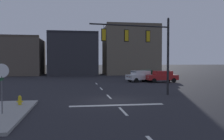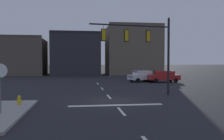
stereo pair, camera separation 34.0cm
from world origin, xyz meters
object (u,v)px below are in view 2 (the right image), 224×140
object	(u,v)px
stop_sign	(0,76)
fire_hydrant	(19,102)
car_lot_middle	(164,76)
car_lot_nearside	(143,76)
car_lot_farside	(149,75)
signal_mast_near_side	(144,43)

from	to	relation	value
stop_sign	fire_hydrant	world-z (taller)	stop_sign
car_lot_middle	fire_hydrant	bearing A→B (deg)	-133.64
car_lot_nearside	car_lot_middle	bearing A→B (deg)	-24.97
stop_sign	fire_hydrant	xyz separation A→B (m)	(0.34, 2.63, -1.82)
car_lot_nearside	car_lot_middle	world-z (taller)	same
car_lot_middle	fire_hydrant	distance (m)	22.84
stop_sign	car_lot_farside	xyz separation A→B (m)	(14.95, 22.82, -1.29)
car_lot_farside	fire_hydrant	size ratio (longest dim) A/B	6.16
signal_mast_near_side	stop_sign	bearing A→B (deg)	-146.51
car_lot_farside	car_lot_middle	bearing A→B (deg)	-72.69
car_lot_farside	fire_hydrant	xyz separation A→B (m)	(-14.62, -20.20, -0.53)
stop_sign	fire_hydrant	distance (m)	3.21
stop_sign	car_lot_nearside	distance (m)	24.45
car_lot_nearside	fire_hydrant	world-z (taller)	car_lot_nearside
signal_mast_near_side	fire_hydrant	size ratio (longest dim) A/B	9.45
stop_sign	car_lot_middle	distance (m)	25.05
signal_mast_near_side	car_lot_nearside	size ratio (longest dim) A/B	1.50
car_lot_farside	fire_hydrant	bearing A→B (deg)	-125.89
car_lot_middle	fire_hydrant	size ratio (longest dim) A/B	6.01
car_lot_nearside	stop_sign	bearing A→B (deg)	-123.34
stop_sign	fire_hydrant	bearing A→B (deg)	82.71
stop_sign	car_lot_farside	size ratio (longest dim) A/B	0.61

